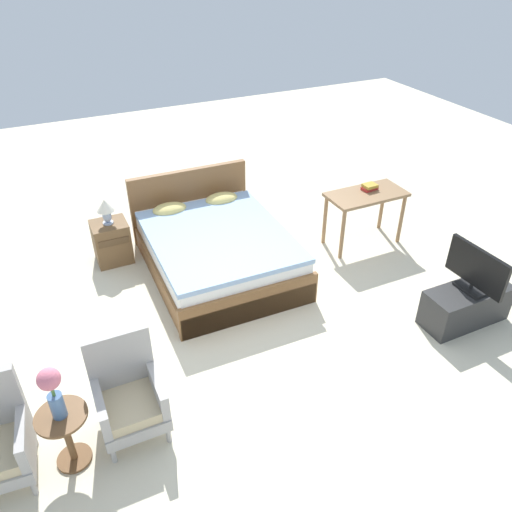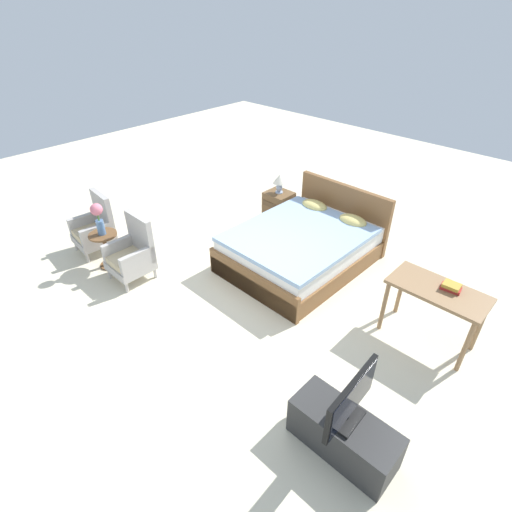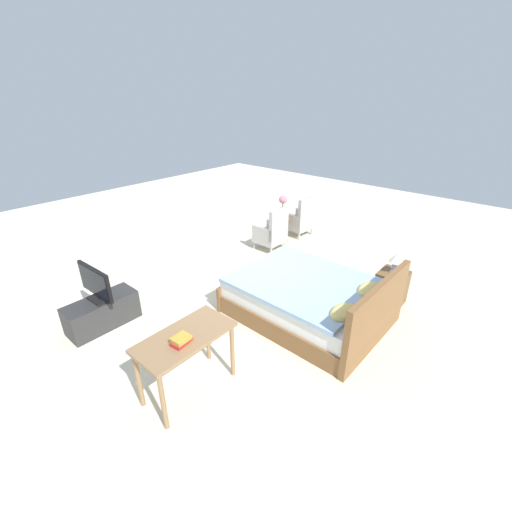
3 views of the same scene
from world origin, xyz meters
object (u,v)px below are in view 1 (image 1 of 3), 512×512
Objects in this scene: side_table at (66,432)px; tv_flatscreen at (476,270)px; tv_stand at (466,305)px; flower_vase at (52,389)px; table_lamp at (105,208)px; nightstand at (112,242)px; bed at (216,249)px; armchair_by_window_right at (129,395)px; vanity_desk at (366,201)px; book_stack at (370,187)px.

tv_flatscreen reaches higher than side_table.
tv_stand is (4.13, -0.04, -0.13)m from side_table.
flower_vase is 1.45× the size of table_lamp.
nightstand is 1.65× the size of table_lamp.
bed is at bearing -33.57° from nightstand.
armchair_by_window_right is 1.27× the size of tv_flatscreen.
side_table is (-0.52, -0.13, -0.03)m from armchair_by_window_right.
vanity_desk is at bearing 91.68° from tv_stand.
bed is 2.95m from tv_stand.
tv_stand is at bearing -45.13° from bed.
tv_flatscreen is at bearing -45.10° from bed.
side_table is at bearing 179.44° from tv_flatscreen.
vanity_desk is at bearing -7.09° from bed.
book_stack is (4.17, 1.87, 0.44)m from side_table.
table_lamp is at bearing 90.00° from nightstand.
vanity_desk is 0.19m from book_stack.
flower_vase is 0.46× the size of vanity_desk.
side_table is 2.48× the size of book_stack.
vanity_desk is (3.16, -1.00, -0.13)m from table_lamp.
nightstand is at bearing 164.04° from book_stack.
tv_flatscreen is (3.22, -2.84, -0.08)m from table_lamp.
armchair_by_window_right reaches higher than table_lamp.
side_table is 2.95m from nightstand.
tv_stand is 4.34× the size of book_stack.
table_lamp reaches higher than book_stack.
armchair_by_window_right is at bearing -98.43° from nightstand.
vanity_desk is (3.16, -1.00, 0.36)m from nightstand.
nightstand is (-1.13, 0.75, -0.02)m from bed.
side_table is at bearing -134.98° from bed.
tv_stand is at bearing -177.59° from tv_flatscreen.
book_stack is at bearing -15.96° from nightstand.
flower_vase is 4.18m from tv_stand.
table_lamp is (0.92, 2.80, -0.08)m from flower_vase.
armchair_by_window_right is at bearing -154.49° from book_stack.
armchair_by_window_right reaches higher than tv_stand.
vanity_desk reaches higher than side_table.
table_lamp is at bearing 162.38° from vanity_desk.
bed is 9.80× the size of book_stack.
nightstand is 4.29m from tv_stand.
tv_stand is at bearing -2.72° from armchair_by_window_right.
armchair_by_window_right is 1.93× the size of flower_vase.
flower_vase is at bearing 0.00° from side_table.
armchair_by_window_right is at bearing -154.85° from vanity_desk.
vanity_desk is at bearing -142.38° from book_stack.
vanity_desk reaches higher than tv_stand.
bed is 3.95× the size of side_table.
tv_flatscreen reaches higher than nightstand.
book_stack is (3.25, -0.93, 0.51)m from nightstand.
nightstand is at bearing 146.43° from bed.
nightstand is at bearing 71.82° from flower_vase.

